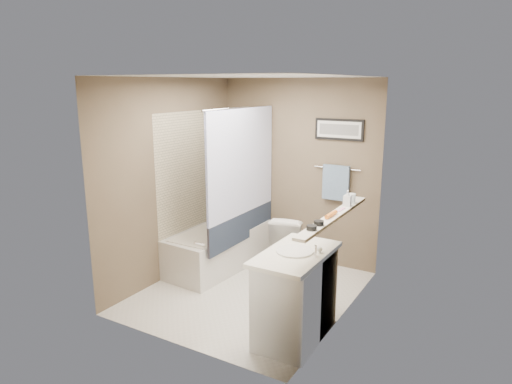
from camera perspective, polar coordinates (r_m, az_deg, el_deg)
The scene contains 33 objects.
ground at distance 5.35m, azimuth -0.83°, elevation -12.40°, with size 2.50×2.50×0.00m, color silver.
ceiling at distance 4.81m, azimuth -0.93°, elevation 14.02°, with size 2.20×2.50×0.04m, color silver.
wall_back at distance 6.01m, azimuth 5.19°, elevation 2.54°, with size 2.20×0.04×2.40m, color brown.
wall_front at distance 3.98m, azimuth -10.06°, elevation -3.30°, with size 2.20×0.04×2.40m, color brown.
wall_left at distance 5.57m, azimuth -10.44°, elevation 1.49°, with size 0.04×2.50×2.40m, color brown.
wall_right at distance 4.50m, azimuth 10.99°, elevation -1.37°, with size 0.04×2.50×2.40m, color brown.
tile_surround at distance 6.00m, azimuth -7.36°, elevation 0.50°, with size 0.02×1.55×2.00m, color #C3B694.
curtain_rod at distance 5.46m, azimuth -1.81°, elevation 10.48°, with size 0.02×0.02×1.55m, color silver.
curtain_upper at distance 5.53m, azimuth -1.76°, elevation 3.74°, with size 0.03×1.45×1.28m, color white.
curtain_lower at distance 5.72m, azimuth -1.70°, elevation -4.38°, with size 0.03×1.45×0.36m, color #212C3F.
mirror at distance 4.27m, azimuth 10.70°, elevation 3.61°, with size 0.02×1.60×1.00m, color silver.
shelf at distance 4.41m, azimuth 9.73°, elevation -2.99°, with size 0.12×1.60×0.03m, color silver.
towel_bar at distance 5.77m, azimuth 10.10°, elevation 2.94°, with size 0.02×0.02×0.60m, color silver.
towel at distance 5.79m, azimuth 9.96°, elevation 1.16°, with size 0.34×0.05×0.44m, color #93B6D7.
art_frame at distance 5.72m, azimuth 10.36°, elevation 7.69°, with size 0.62×0.03×0.26m, color black.
art_mat at distance 5.71m, azimuth 10.31°, elevation 7.68°, with size 0.56×0.00×0.20m, color white.
art_image at distance 5.71m, azimuth 10.30°, elevation 7.68°, with size 0.50×0.00×0.13m, color #595959.
door at distance 3.72m, azimuth -3.49°, elevation -7.58°, with size 0.80×0.02×2.00m, color silver.
door_handle at distance 3.94m, azimuth -7.10°, elevation -6.43°, with size 0.02×0.02×0.10m, color silver.
bathtub at distance 5.98m, azimuth -4.81°, elevation -6.99°, with size 0.70×1.50×0.50m, color silver.
tub_rim at distance 5.89m, azimuth -4.86°, elevation -4.71°, with size 0.56×1.36×0.02m, color beige.
toilet at distance 5.91m, azimuth 4.35°, elevation -6.12°, with size 0.40×0.70×0.71m, color white.
vanity at distance 4.36m, azimuth 5.00°, elevation -12.92°, with size 0.50×0.90×0.80m, color silver.
countertop at distance 4.19m, azimuth 4.99°, elevation -7.75°, with size 0.54×0.96×0.04m, color silver.
sink_basin at distance 4.19m, azimuth 4.87°, elevation -7.36°, with size 0.34×0.34×0.01m, color silver.
faucet_spout at distance 4.10m, azimuth 7.43°, elevation -7.28°, with size 0.02×0.02×0.10m, color silver.
faucet_knob at distance 4.19m, azimuth 7.96°, elevation -7.11°, with size 0.05×0.05×0.05m, color silver.
candle_bowl_near at distance 3.92m, azimuth 6.97°, elevation -4.45°, with size 0.09×0.09×0.04m, color black.
candle_bowl_far at distance 4.06m, azimuth 7.86°, elevation -3.84°, with size 0.09×0.09×0.04m, color black.
hair_brush_front at distance 4.32m, azimuth 9.37°, elevation -2.79°, with size 0.04×0.04×0.22m, color orange.
pink_comb at distance 4.58m, azimuth 10.61°, elevation -2.15°, with size 0.03×0.16×0.01m, color pink.
glass_jar at distance 4.85m, azimuth 11.87°, elevation -0.77°, with size 0.08×0.08×0.10m, color silver.
soap_bottle at distance 4.72m, azimuth 11.37°, elevation -0.76°, with size 0.07×0.07×0.16m, color #999999.
Camera 1 is at (2.49, -4.12, 2.33)m, focal length 32.00 mm.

